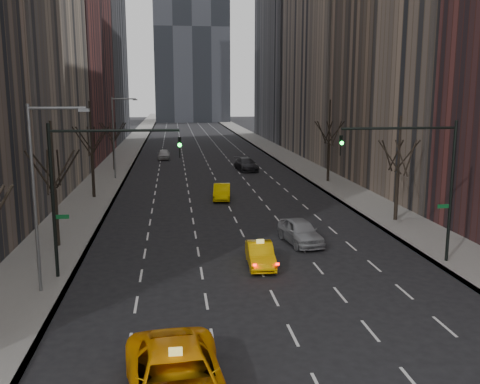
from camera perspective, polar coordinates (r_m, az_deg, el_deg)
name	(u,v)px	position (r m, az deg, el deg)	size (l,w,h in m)	color
sidewalk_left	(125,154)	(86.61, -12.17, 4.00)	(4.50, 320.00, 0.15)	slate
sidewalk_right	(277,152)	(87.90, 3.99, 4.31)	(4.50, 320.00, 0.15)	slate
bld_left_far	(50,3)	(84.36, -19.64, 18.42)	(14.00, 28.00, 44.00)	brown
tree_lw_b	(55,190)	(35.04, -19.18, 0.23)	(3.36, 3.50, 7.82)	black
tree_lw_c	(92,155)	(50.59, -15.51, 3.83)	(3.36, 3.50, 8.74)	black
tree_lw_d	(113,142)	(68.41, -13.35, 5.20)	(3.36, 3.50, 7.36)	black
tree_rw_b	(398,173)	(41.66, 16.47, 1.95)	(3.36, 3.50, 7.82)	black
tree_rw_c	(329,145)	(58.43, 9.46, 4.93)	(3.36, 3.50, 8.74)	black
traffic_mast_left	(86,175)	(28.40, -16.15, 1.72)	(6.69, 0.39, 8.00)	black
traffic_mast_right	(424,169)	(31.22, 19.04, 2.33)	(6.69, 0.39, 8.00)	black
streetlight_near	(41,180)	(26.78, -20.47, 1.23)	(2.83, 0.22, 9.00)	slate
streetlight_far	(117,129)	(61.19, -13.04, 6.54)	(2.83, 0.22, 9.00)	slate
taxi_suv	(177,383)	(17.43, -6.74, -19.58)	(3.06, 6.64, 1.84)	#FFA205
taxi_sedan	(260,255)	(30.31, 2.17, -6.69)	(1.40, 4.02, 1.33)	#F3AE05
silver_sedan_ahead	(300,231)	(34.88, 6.45, -4.19)	(1.89, 4.70, 1.60)	gray
far_taxi	(222,192)	(48.81, -1.95, 0.02)	(1.50, 4.31, 1.42)	yellow
far_suv_grey	(246,164)	(67.00, 0.66, 2.98)	(2.19, 5.39, 1.56)	#29292E
far_car_white	(164,154)	(79.10, -8.11, 4.01)	(1.73, 4.29, 1.46)	silver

